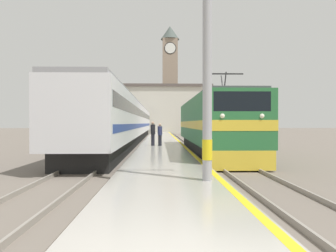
{
  "coord_description": "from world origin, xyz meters",
  "views": [
    {
      "loc": [
        -0.24,
        -3.83,
        2.0
      ],
      "look_at": [
        0.66,
        29.45,
        1.71
      ],
      "focal_mm": 35.0,
      "sensor_mm": 36.0,
      "label": 1
    }
  ],
  "objects_px": {
    "person_on_platform": "(160,134)",
    "clock_tower": "(170,76)",
    "second_waiting_passenger": "(153,133)",
    "passenger_train": "(130,122)",
    "locomotive_train": "(212,126)",
    "catenary_mast": "(209,56)"
  },
  "relations": [
    {
      "from": "person_on_platform",
      "to": "clock_tower",
      "type": "distance_m",
      "value": 49.5
    },
    {
      "from": "person_on_platform",
      "to": "second_waiting_passenger",
      "type": "relative_size",
      "value": 0.92
    },
    {
      "from": "clock_tower",
      "to": "second_waiting_passenger",
      "type": "bearing_deg",
      "value": -93.43
    },
    {
      "from": "passenger_train",
      "to": "person_on_platform",
      "type": "bearing_deg",
      "value": -74.12
    },
    {
      "from": "locomotive_train",
      "to": "person_on_platform",
      "type": "distance_m",
      "value": 4.98
    },
    {
      "from": "person_on_platform",
      "to": "second_waiting_passenger",
      "type": "bearing_deg",
      "value": 167.21
    },
    {
      "from": "catenary_mast",
      "to": "person_on_platform",
      "type": "distance_m",
      "value": 15.07
    },
    {
      "from": "second_waiting_passenger",
      "to": "clock_tower",
      "type": "distance_m",
      "value": 49.39
    },
    {
      "from": "passenger_train",
      "to": "catenary_mast",
      "type": "xyz_separation_m",
      "value": [
        4.66,
        -26.17,
        1.79
      ]
    },
    {
      "from": "second_waiting_passenger",
      "to": "catenary_mast",
      "type": "bearing_deg",
      "value": -82.59
    },
    {
      "from": "catenary_mast",
      "to": "person_on_platform",
      "type": "height_order",
      "value": "catenary_mast"
    },
    {
      "from": "passenger_train",
      "to": "second_waiting_passenger",
      "type": "xyz_separation_m",
      "value": [
        2.72,
        -11.3,
        -0.88
      ]
    },
    {
      "from": "locomotive_train",
      "to": "passenger_train",
      "type": "distance_m",
      "value": 16.46
    },
    {
      "from": "locomotive_train",
      "to": "clock_tower",
      "type": "distance_m",
      "value": 52.92
    },
    {
      "from": "passenger_train",
      "to": "clock_tower",
      "type": "bearing_deg",
      "value": 81.33
    },
    {
      "from": "passenger_train",
      "to": "person_on_platform",
      "type": "xyz_separation_m",
      "value": [
        3.25,
        -11.42,
        -0.97
      ]
    },
    {
      "from": "locomotive_train",
      "to": "person_on_platform",
      "type": "bearing_deg",
      "value": 131.5
    },
    {
      "from": "locomotive_train",
      "to": "catenary_mast",
      "type": "bearing_deg",
      "value": -99.56
    },
    {
      "from": "locomotive_train",
      "to": "passenger_train",
      "type": "bearing_deg",
      "value": 113.32
    },
    {
      "from": "catenary_mast",
      "to": "person_on_platform",
      "type": "relative_size",
      "value": 4.46
    },
    {
      "from": "locomotive_train",
      "to": "person_on_platform",
      "type": "height_order",
      "value": "locomotive_train"
    },
    {
      "from": "passenger_train",
      "to": "second_waiting_passenger",
      "type": "distance_m",
      "value": 11.66
    }
  ]
}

